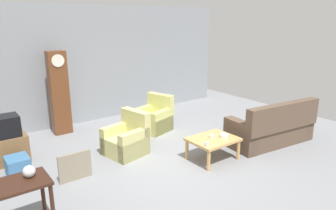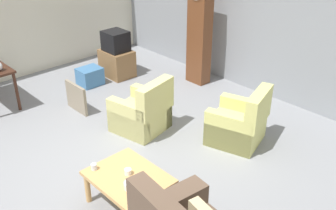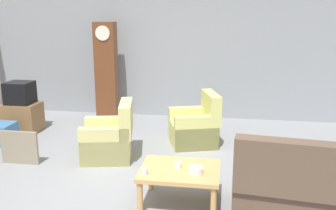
{
  "view_description": "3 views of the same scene",
  "coord_description": "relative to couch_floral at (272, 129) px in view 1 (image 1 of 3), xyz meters",
  "views": [
    {
      "loc": [
        -3.65,
        -4.58,
        2.83
      ],
      "look_at": [
        0.5,
        0.97,
        0.89
      ],
      "focal_mm": 33.09,
      "sensor_mm": 36.0,
      "label": 1
    },
    {
      "loc": [
        3.7,
        -2.62,
        3.41
      ],
      "look_at": [
        0.36,
        0.53,
        0.99
      ],
      "focal_mm": 41.93,
      "sensor_mm": 36.0,
      "label": 2
    },
    {
      "loc": [
        1.14,
        -4.56,
        2.32
      ],
      "look_at": [
        0.32,
        0.76,
        0.96
      ],
      "focal_mm": 40.14,
      "sensor_mm": 36.0,
      "label": 3
    }
  ],
  "objects": [
    {
      "name": "ground_plane",
      "position": [
        -2.34,
        0.6,
        -0.35
      ],
      "size": [
        10.4,
        10.4,
        0.0
      ],
      "primitive_type": "plane",
      "color": "gray"
    },
    {
      "name": "garage_door_wall",
      "position": [
        -2.34,
        4.2,
        1.25
      ],
      "size": [
        8.4,
        0.16,
        3.2
      ],
      "primitive_type": "cube",
      "color": "gray",
      "rests_on": "ground_plane"
    },
    {
      "name": "couch_floral",
      "position": [
        0.0,
        0.0,
        0.0
      ],
      "size": [
        2.19,
        1.12,
        1.04
      ],
      "color": "brown",
      "rests_on": "ground_plane"
    },
    {
      "name": "armchair_olive_near",
      "position": [
        -2.99,
        1.51,
        -0.05
      ],
      "size": [
        0.93,
        0.9,
        0.92
      ],
      "color": "#CCC67A",
      "rests_on": "ground_plane"
    },
    {
      "name": "armchair_olive_far",
      "position": [
        -1.69,
        2.38,
        -0.05
      ],
      "size": [
        0.98,
        0.96,
        0.92
      ],
      "color": "#D3D275",
      "rests_on": "ground_plane"
    },
    {
      "name": "coffee_table_wood",
      "position": [
        -1.7,
        0.21,
        0.04
      ],
      "size": [
        0.96,
        0.76,
        0.46
      ],
      "color": "tan",
      "rests_on": "ground_plane"
    },
    {
      "name": "grandfather_clock",
      "position": [
        -3.7,
        3.61,
        0.7
      ],
      "size": [
        0.44,
        0.3,
        2.09
      ],
      "color": "brown",
      "rests_on": "ground_plane"
    },
    {
      "name": "tv_stand_cabinet",
      "position": [
        -5.11,
        2.58,
        -0.07
      ],
      "size": [
        0.68,
        0.52,
        0.57
      ],
      "primitive_type": "cube",
      "color": "brown",
      "rests_on": "ground_plane"
    },
    {
      "name": "tv_crt",
      "position": [
        -5.11,
        2.58,
        0.42
      ],
      "size": [
        0.48,
        0.44,
        0.42
      ],
      "primitive_type": "cube",
      "color": "black",
      "rests_on": "tv_stand_cabinet"
    },
    {
      "name": "framed_picture_leaning",
      "position": [
        -4.31,
        1.07,
        -0.09
      ],
      "size": [
        0.6,
        0.05,
        0.52
      ],
      "primitive_type": "cube",
      "color": "gray",
      "rests_on": "ground_plane"
    },
    {
      "name": "storage_box_blue",
      "position": [
        -5.1,
        1.88,
        -0.17
      ],
      "size": [
        0.39,
        0.46,
        0.36
      ],
      "primitive_type": "cube",
      "color": "teal",
      "rests_on": "ground_plane"
    },
    {
      "name": "glass_dome_cloche",
      "position": [
        -5.24,
        0.15,
        0.49
      ],
      "size": [
        0.17,
        0.17,
        0.17
      ],
      "primitive_type": "sphere",
      "color": "silver",
      "rests_on": "console_table_dark"
    },
    {
      "name": "cup_white_porcelain",
      "position": [
        -1.73,
        0.23,
        0.15
      ],
      "size": [
        0.09,
        0.09,
        0.07
      ],
      "primitive_type": "cylinder",
      "color": "white",
      "rests_on": "coffee_table_wood"
    },
    {
      "name": "cup_blue_rimmed",
      "position": [
        -2.09,
        -0.01,
        0.15
      ],
      "size": [
        0.07,
        0.07,
        0.08
      ],
      "primitive_type": "cylinder",
      "color": "silver",
      "rests_on": "coffee_table_wood"
    },
    {
      "name": "bowl_white_stacked",
      "position": [
        -1.5,
        0.1,
        0.15
      ],
      "size": [
        0.17,
        0.17,
        0.08
      ],
      "primitive_type": "cylinder",
      "color": "white",
      "rests_on": "coffee_table_wood"
    }
  ]
}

